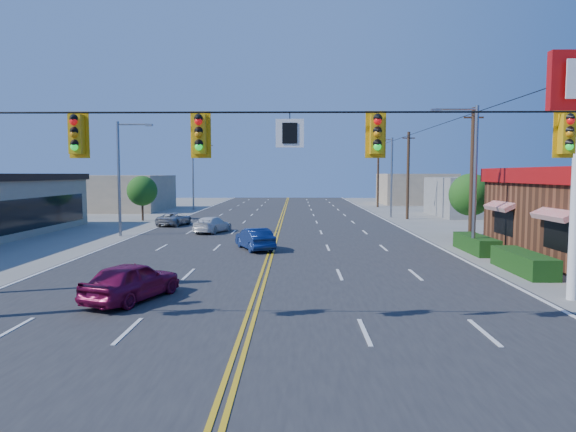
{
  "coord_description": "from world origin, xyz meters",
  "views": [
    {
      "loc": [
        1.36,
        -13.73,
        4.37
      ],
      "look_at": [
        0.97,
        12.71,
        2.2
      ],
      "focal_mm": 32.0,
      "sensor_mm": 36.0,
      "label": 1
    }
  ],
  "objects_px": {
    "car_blue": "(255,240)",
    "car_white": "(212,225)",
    "signal_span": "(240,155)",
    "car_silver": "(175,220)",
    "car_magenta": "(132,283)"
  },
  "relations": [
    {
      "from": "car_blue",
      "to": "car_white",
      "type": "bearing_deg",
      "value": -87.98
    },
    {
      "from": "car_blue",
      "to": "car_silver",
      "type": "bearing_deg",
      "value": -82.16
    },
    {
      "from": "car_blue",
      "to": "signal_span",
      "type": "bearing_deg",
      "value": 71.26
    },
    {
      "from": "signal_span",
      "to": "car_blue",
      "type": "height_order",
      "value": "signal_span"
    },
    {
      "from": "signal_span",
      "to": "car_blue",
      "type": "distance_m",
      "value": 15.89
    },
    {
      "from": "car_silver",
      "to": "car_white",
      "type": "bearing_deg",
      "value": 140.58
    },
    {
      "from": "car_magenta",
      "to": "car_white",
      "type": "xyz_separation_m",
      "value": [
        -0.56,
        20.44,
        -0.09
      ]
    },
    {
      "from": "car_magenta",
      "to": "car_silver",
      "type": "distance_m",
      "value": 25.94
    },
    {
      "from": "car_white",
      "to": "car_silver",
      "type": "relative_size",
      "value": 1.02
    },
    {
      "from": "car_magenta",
      "to": "car_white",
      "type": "relative_size",
      "value": 0.98
    },
    {
      "from": "car_silver",
      "to": "signal_span",
      "type": "bearing_deg",
      "value": 119.03
    },
    {
      "from": "car_white",
      "to": "car_silver",
      "type": "distance_m",
      "value": 6.48
    },
    {
      "from": "car_magenta",
      "to": "car_blue",
      "type": "xyz_separation_m",
      "value": [
        3.26,
        11.85,
        -0.05
      ]
    },
    {
      "from": "car_blue",
      "to": "car_white",
      "type": "xyz_separation_m",
      "value": [
        -3.82,
        8.6,
        -0.04
      ]
    },
    {
      "from": "car_magenta",
      "to": "car_silver",
      "type": "height_order",
      "value": "car_magenta"
    }
  ]
}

